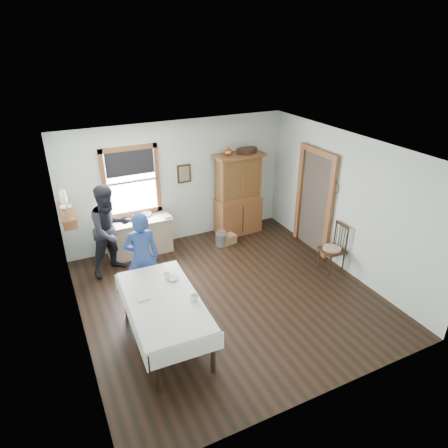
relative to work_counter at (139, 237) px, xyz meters
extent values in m
cube|color=black|center=(1.02, -2.21, -0.39)|extent=(5.00, 5.00, 0.01)
cube|color=white|center=(1.02, -2.21, 2.30)|extent=(5.00, 5.00, 0.01)
cube|color=silver|center=(1.02, 0.29, 0.96)|extent=(5.00, 0.01, 2.70)
cube|color=silver|center=(1.02, -4.71, 0.96)|extent=(5.00, 0.01, 2.70)
cube|color=silver|center=(-1.48, -2.21, 0.96)|extent=(0.01, 5.00, 2.70)
cube|color=silver|center=(3.52, -2.21, 0.96)|extent=(0.01, 5.00, 2.70)
cube|color=white|center=(0.02, 0.28, 1.16)|extent=(1.00, 0.02, 1.30)
cube|color=brown|center=(0.02, 0.25, 1.85)|extent=(1.18, 0.06, 0.09)
cube|color=brown|center=(0.02, 0.25, 0.46)|extent=(1.18, 0.06, 0.09)
cube|color=brown|center=(-0.53, 0.25, 1.16)|extent=(0.09, 0.06, 1.48)
cube|color=brown|center=(0.56, 0.25, 1.16)|extent=(0.09, 0.06, 1.48)
cube|color=black|center=(0.02, 0.23, 1.55)|extent=(0.98, 0.03, 0.50)
cube|color=#463C32|center=(3.49, -1.36, 0.66)|extent=(0.03, 0.90, 2.10)
cube|color=brown|center=(3.46, -1.87, 0.66)|extent=(0.08, 0.12, 2.10)
cube|color=brown|center=(3.46, -0.85, 0.66)|extent=(0.08, 0.12, 2.10)
cube|color=brown|center=(3.46, -1.36, 1.77)|extent=(0.08, 1.14, 0.12)
cube|color=brown|center=(-1.35, -0.71, 1.16)|extent=(0.24, 1.00, 0.04)
cube|color=brown|center=(-1.35, -1.11, 1.06)|extent=(0.22, 0.03, 0.18)
cube|color=brown|center=(-1.35, -0.31, 1.06)|extent=(0.22, 0.03, 0.18)
cube|color=tan|center=(-1.35, -1.01, 1.29)|extent=(0.03, 0.22, 0.24)
cylinder|color=white|center=(-1.35, -0.36, 1.29)|extent=(0.12, 0.12, 0.22)
cube|color=#331E11|center=(1.17, 0.25, 1.16)|extent=(0.30, 0.04, 0.40)
torus|color=black|center=(3.47, -1.91, 1.33)|extent=(0.01, 0.27, 0.27)
cube|color=tan|center=(0.00, 0.00, 0.00)|extent=(1.38, 0.53, 0.79)
cube|color=brown|center=(2.37, -0.01, 0.56)|extent=(1.13, 0.55, 1.90)
cube|color=white|center=(-0.37, -2.84, 0.00)|extent=(1.12, 2.03, 0.80)
cube|color=#331E11|center=(3.25, -2.31, 0.10)|extent=(0.47, 0.47, 0.99)
cube|color=#A5A7AE|center=(1.72, -0.44, -0.25)|extent=(0.29, 0.29, 0.28)
cube|color=#946A43|center=(1.90, -0.42, -0.30)|extent=(0.37, 0.29, 0.19)
imported|color=navy|center=(-0.35, -1.64, 0.39)|extent=(0.60, 0.42, 1.57)
imported|color=black|center=(-0.64, -0.46, 0.44)|extent=(0.99, 0.89, 1.68)
imported|color=white|center=(0.02, -3.08, 0.45)|extent=(0.15, 0.15, 0.10)
imported|color=white|center=(-0.15, -2.34, 0.45)|extent=(0.13, 0.13, 0.10)
imported|color=white|center=(-0.07, -2.42, 0.43)|extent=(0.25, 0.25, 0.05)
imported|color=#75684E|center=(0.49, -0.10, 0.40)|extent=(0.18, 0.23, 0.02)
imported|color=white|center=(0.23, 0.12, 0.43)|extent=(0.24, 0.24, 0.07)
imported|color=white|center=(-1.35, -0.66, 1.20)|extent=(0.22, 0.22, 0.05)
camera|label=1|loc=(-1.66, -7.52, 3.96)|focal=32.00mm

